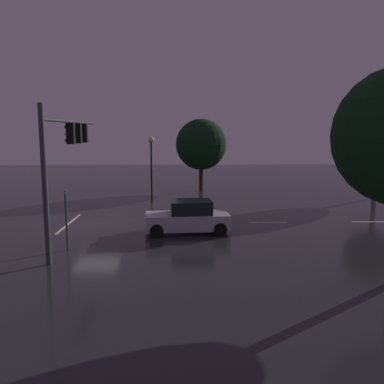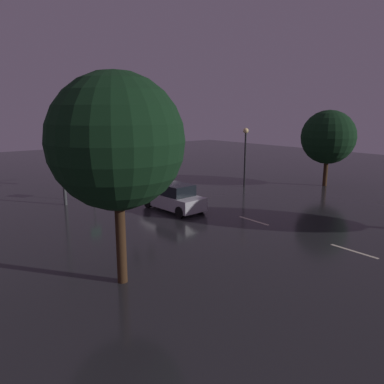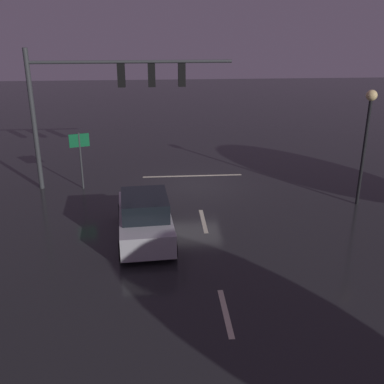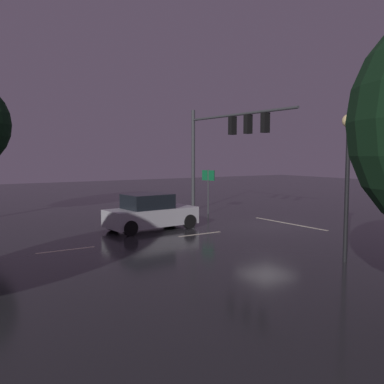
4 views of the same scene
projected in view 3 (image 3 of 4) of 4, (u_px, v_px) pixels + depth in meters
ground_plane at (195, 186)px, 21.73m from camera, size 80.00×80.00×0.00m
traffic_signal_assembly at (107, 89)px, 20.12m from camera, size 8.94×0.47×6.31m
lane_dash_far at (203, 221)px, 18.00m from camera, size 0.16×2.20×0.01m
lane_dash_mid at (226, 313)px, 12.42m from camera, size 0.16×2.20×0.01m
stop_bar at (192, 176)px, 23.13m from camera, size 5.00×0.16×0.01m
car_approaching at (145, 218)px, 16.34m from camera, size 2.18×4.47×1.70m
street_lamp_left_kerb at (367, 126)px, 18.44m from camera, size 0.44×0.44×4.85m
route_sign at (80, 149)px, 20.77m from camera, size 0.88×0.31×2.66m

